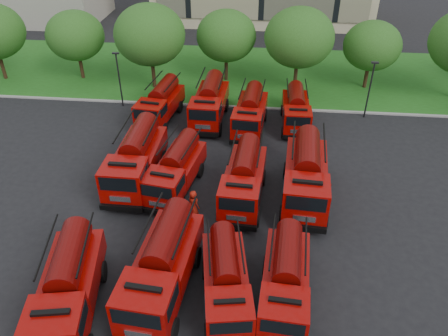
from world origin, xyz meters
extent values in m
plane|color=black|center=(0.00, 0.00, 0.00)|extent=(140.00, 140.00, 0.00)
cube|color=#1F5115|center=(0.00, 26.00, 0.06)|extent=(70.00, 16.00, 0.12)
cube|color=gray|center=(0.00, 17.90, 0.07)|extent=(70.00, 0.30, 0.14)
cylinder|color=#382314|center=(-24.00, 22.00, 1.31)|extent=(0.36, 0.36, 2.62)
cylinder|color=#382314|center=(-16.00, 23.00, 1.19)|extent=(0.36, 0.36, 2.38)
ellipsoid|color=#1F4714|center=(-16.00, 23.00, 4.56)|extent=(5.71, 5.71, 4.86)
cylinder|color=#382314|center=(-8.00, 21.50, 1.40)|extent=(0.36, 0.36, 2.80)
ellipsoid|color=#1F4714|center=(-8.00, 21.50, 5.36)|extent=(6.72, 6.72, 5.71)
cylinder|color=#382314|center=(-1.00, 24.00, 1.22)|extent=(0.36, 0.36, 2.45)
ellipsoid|color=#1F4714|center=(-1.00, 24.00, 4.69)|extent=(5.88, 5.88, 5.00)
cylinder|color=#382314|center=(6.00, 22.50, 1.36)|extent=(0.36, 0.36, 2.73)
ellipsoid|color=#1F4714|center=(6.00, 22.50, 5.23)|extent=(6.55, 6.55, 5.57)
cylinder|color=#382314|center=(13.00, 23.50, 1.14)|extent=(0.36, 0.36, 2.27)
ellipsoid|color=#1F4714|center=(13.00, 23.50, 4.36)|extent=(5.46, 5.46, 4.64)
cylinder|color=black|center=(-10.00, 17.20, 2.50)|extent=(0.14, 0.14, 5.00)
cube|color=black|center=(-10.00, 17.20, 5.05)|extent=(0.60, 0.25, 0.12)
cylinder|color=black|center=(12.00, 17.20, 2.50)|extent=(0.14, 0.14, 5.00)
cube|color=black|center=(12.00, 17.20, 5.05)|extent=(0.60, 0.25, 0.12)
cube|color=black|center=(-5.86, -5.17, 0.66)|extent=(3.59, 7.41, 0.30)
cube|color=#7D0806|center=(-5.42, -7.57, 1.80)|extent=(2.85, 2.65, 1.98)
cube|color=#7D0806|center=(-6.06, -4.07, 1.47)|extent=(3.29, 5.04, 1.32)
cylinder|color=#4E0403|center=(-6.06, -4.07, 2.55)|extent=(2.27, 4.47, 1.52)
cylinder|color=black|center=(-7.34, -3.59, 0.56)|extent=(0.55, 1.16, 1.12)
cylinder|color=black|center=(-5.04, -3.16, 0.56)|extent=(0.55, 1.16, 1.12)
cube|color=black|center=(-1.59, -3.46, 0.69)|extent=(3.07, 7.64, 0.32)
cube|color=#7D0806|center=(-1.80, -6.01, 1.89)|extent=(2.80, 2.55, 2.08)
cube|color=black|center=(-1.90, -7.20, 2.37)|extent=(2.23, 0.24, 0.91)
cube|color=#7D0806|center=(-1.49, -2.29, 1.54)|extent=(3.01, 5.10, 1.39)
cylinder|color=#4E0403|center=(-1.49, -2.29, 2.68)|extent=(1.97, 4.59, 1.60)
cylinder|color=black|center=(-3.04, -6.12, 0.59)|extent=(0.47, 1.20, 1.17)
cylinder|color=black|center=(-0.60, -6.32, 0.59)|extent=(0.47, 1.20, 1.17)
cylinder|color=black|center=(-2.65, -1.45, 0.59)|extent=(0.47, 1.20, 1.17)
cylinder|color=black|center=(-0.20, -1.65, 0.59)|extent=(0.47, 1.20, 1.17)
cube|color=black|center=(1.68, -3.86, 0.57)|extent=(3.03, 6.43, 0.26)
cube|color=#7D0806|center=(2.03, -5.95, 1.57)|extent=(2.46, 2.28, 1.72)
cube|color=black|center=(2.20, -6.92, 1.96)|extent=(1.84, 0.35, 0.75)
cube|color=#7D0806|center=(1.52, -2.90, 1.28)|extent=(2.81, 4.37, 1.15)
cylinder|color=#4E0403|center=(1.52, -2.90, 2.22)|extent=(1.93, 3.88, 1.32)
cylinder|color=black|center=(1.06, -6.29, 0.49)|extent=(0.47, 1.01, 0.97)
cylinder|color=black|center=(3.06, -5.95, 0.49)|extent=(0.47, 1.01, 0.97)
cylinder|color=black|center=(0.41, -2.46, 0.49)|extent=(0.47, 1.01, 0.97)
cylinder|color=black|center=(2.41, -2.12, 0.49)|extent=(0.47, 1.01, 0.97)
cube|color=black|center=(4.62, -3.55, 0.60)|extent=(2.53, 6.54, 0.27)
cube|color=#7D0806|center=(4.47, -5.74, 1.63)|extent=(2.37, 2.16, 1.79)
cube|color=black|center=(4.40, -6.77, 2.04)|extent=(1.92, 0.18, 0.78)
cube|color=#7D0806|center=(4.68, -2.54, 1.33)|extent=(2.52, 4.35, 1.19)
cylinder|color=#4E0403|center=(4.68, -2.54, 2.30)|extent=(1.63, 3.93, 1.37)
cylinder|color=black|center=(3.41, -5.85, 0.50)|extent=(0.39, 1.03, 1.01)
cylinder|color=black|center=(5.51, -6.00, 0.50)|extent=(0.39, 1.03, 1.01)
cylinder|color=black|center=(3.68, -1.83, 0.50)|extent=(0.39, 1.03, 1.01)
cylinder|color=black|center=(5.78, -1.98, 0.50)|extent=(0.39, 1.03, 1.01)
cube|color=black|center=(-5.48, 5.89, 0.72)|extent=(2.60, 7.76, 0.33)
cube|color=black|center=(-5.51, 1.97, 0.66)|extent=(2.76, 0.30, 0.39)
cube|color=#7D0806|center=(-5.50, 3.24, 1.96)|extent=(2.73, 2.45, 2.15)
cube|color=black|center=(-5.51, 2.00, 2.46)|extent=(2.32, 0.07, 0.94)
cube|color=#7D0806|center=(-5.47, 7.11, 1.60)|extent=(2.75, 5.10, 1.44)
cylinder|color=#4E0403|center=(-5.47, 7.11, 2.78)|extent=(1.69, 4.65, 1.66)
cylinder|color=black|center=(-6.77, 3.03, 0.61)|extent=(0.40, 1.22, 1.22)
cylinder|color=black|center=(-4.23, 3.01, 0.61)|extent=(0.40, 1.22, 1.22)
cylinder|color=black|center=(-6.73, 7.89, 0.61)|extent=(0.40, 1.22, 1.22)
cylinder|color=black|center=(-4.19, 7.87, 0.61)|extent=(0.40, 1.22, 1.22)
cube|color=black|center=(-2.59, 5.26, 0.62)|extent=(3.23, 6.92, 0.29)
cube|color=black|center=(-3.14, 1.93, 0.57)|extent=(2.38, 0.62, 0.33)
cube|color=#7D0806|center=(-2.96, 3.01, 1.69)|extent=(2.63, 2.44, 1.85)
cube|color=black|center=(-3.13, 1.96, 2.11)|extent=(1.98, 0.37, 0.81)
cube|color=#7D0806|center=(-2.43, 6.29, 1.38)|extent=(3.00, 4.69, 1.24)
cylinder|color=#4E0403|center=(-2.43, 6.29, 2.39)|extent=(2.05, 4.17, 1.43)
cylinder|color=black|center=(-4.07, 3.00, 0.52)|extent=(0.50, 1.09, 1.05)
cylinder|color=black|center=(-1.91, 2.64, 0.52)|extent=(0.50, 1.09, 1.05)
cylinder|color=black|center=(-3.40, 7.12, 0.52)|extent=(0.50, 1.09, 1.05)
cylinder|color=black|center=(-1.24, 6.77, 0.52)|extent=(0.50, 1.09, 1.05)
cube|color=black|center=(2.02, 4.59, 0.65)|extent=(2.69, 7.09, 0.30)
cube|color=black|center=(1.81, 1.07, 0.60)|extent=(2.50, 0.39, 0.35)
cube|color=#7D0806|center=(1.88, 2.21, 1.77)|extent=(2.56, 2.33, 1.94)
cube|color=black|center=(1.81, 1.10, 2.21)|extent=(2.09, 0.17, 0.85)
cube|color=#7D0806|center=(2.08, 5.69, 1.44)|extent=(2.70, 4.71, 1.29)
cylinder|color=#4E0403|center=(2.08, 5.69, 2.50)|extent=(1.73, 4.26, 1.49)
cylinder|color=black|center=(0.73, 2.08, 0.55)|extent=(0.41, 1.11, 1.09)
cylinder|color=black|center=(3.01, 1.94, 0.55)|extent=(0.41, 1.11, 1.09)
cylinder|color=black|center=(0.98, 6.45, 0.55)|extent=(0.41, 1.11, 1.09)
cylinder|color=black|center=(3.27, 6.31, 0.55)|extent=(0.41, 1.11, 1.09)
cube|color=black|center=(6.04, 5.16, 0.72)|extent=(3.04, 7.89, 0.33)
cube|color=black|center=(5.79, 1.25, 0.66)|extent=(2.78, 0.46, 0.39)
cube|color=#7D0806|center=(5.87, 2.52, 1.96)|extent=(2.86, 2.60, 2.16)
cube|color=black|center=(5.79, 1.28, 2.46)|extent=(2.32, 0.21, 0.94)
cube|color=#7D0806|center=(6.12, 6.38, 1.60)|extent=(3.03, 5.25, 1.44)
cylinder|color=#4E0403|center=(6.12, 6.38, 2.78)|extent=(1.96, 4.74, 1.66)
cylinder|color=black|center=(4.59, 2.38, 0.61)|extent=(0.47, 1.24, 1.22)
cylinder|color=black|center=(7.12, 2.21, 0.61)|extent=(0.47, 1.24, 1.22)
cylinder|color=black|center=(4.90, 7.23, 0.61)|extent=(0.47, 1.24, 1.22)
cylinder|color=black|center=(7.44, 7.07, 0.61)|extent=(0.47, 1.24, 1.22)
cube|color=black|center=(-5.83, 14.97, 0.62)|extent=(3.04, 6.88, 0.28)
cube|color=black|center=(-6.27, 11.63, 0.57)|extent=(2.39, 0.55, 0.33)
cube|color=#7D0806|center=(-6.13, 12.71, 1.69)|extent=(2.58, 2.38, 1.85)
cube|color=black|center=(-6.26, 11.66, 2.11)|extent=(1.98, 0.31, 0.81)
cube|color=#7D0806|center=(-5.69, 16.01, 1.38)|extent=(2.88, 4.64, 1.23)
cylinder|color=#4E0403|center=(-5.69, 16.01, 2.39)|extent=(1.94, 4.14, 1.42)
cylinder|color=black|center=(-7.23, 12.67, 0.52)|extent=(0.47, 1.08, 1.04)
cylinder|color=black|center=(-5.07, 12.38, 0.52)|extent=(0.47, 1.08, 1.04)
cylinder|color=black|center=(-6.69, 16.81, 0.52)|extent=(0.47, 1.08, 1.04)
cylinder|color=black|center=(-4.52, 16.53, 0.52)|extent=(0.47, 1.08, 1.04)
cube|color=black|center=(-1.60, 15.37, 0.67)|extent=(2.56, 7.27, 0.31)
cube|color=black|center=(-1.70, 11.72, 0.62)|extent=(2.58, 0.33, 0.36)
cube|color=#7D0806|center=(-1.66, 12.90, 1.83)|extent=(2.58, 2.33, 2.01)
cube|color=black|center=(-1.70, 11.75, 2.29)|extent=(2.16, 0.11, 0.87)
cube|color=#7D0806|center=(-1.57, 16.50, 1.49)|extent=(2.65, 4.80, 1.34)
cylinder|color=#4E0403|center=(-1.57, 16.50, 2.59)|extent=(1.66, 4.36, 1.54)
cylinder|color=black|center=(-2.85, 12.73, 0.57)|extent=(0.39, 1.14, 1.13)
cylinder|color=black|center=(-0.49, 12.66, 0.57)|extent=(0.39, 1.14, 1.13)
cylinder|color=black|center=(-2.73, 17.25, 0.57)|extent=(0.39, 1.14, 1.13)
cylinder|color=black|center=(-0.36, 17.19, 0.57)|extent=(0.39, 1.14, 1.13)
cube|color=black|center=(1.97, 14.05, 0.62)|extent=(2.67, 6.82, 0.29)
cube|color=black|center=(1.73, 10.67, 0.57)|extent=(2.40, 0.41, 0.33)
cube|color=#7D0806|center=(1.80, 11.77, 1.69)|extent=(2.48, 2.26, 1.86)
cube|color=black|center=(1.73, 10.70, 2.12)|extent=(2.00, 0.19, 0.81)
cube|color=#7D0806|center=(2.04, 15.10, 1.38)|extent=(2.65, 4.55, 1.24)
cylinder|color=#4E0403|center=(2.04, 15.10, 2.40)|extent=(1.71, 4.10, 1.43)
cylinder|color=black|center=(0.70, 11.66, 0.53)|extent=(0.41, 1.07, 1.05)
cylinder|color=black|center=(2.89, 11.50, 0.53)|extent=(0.41, 1.07, 1.05)
cylinder|color=black|center=(1.00, 15.85, 0.53)|extent=(0.41, 1.07, 1.05)
cylinder|color=black|center=(3.19, 15.69, 0.53)|extent=(0.41, 1.07, 1.05)
cube|color=black|center=(5.79, 15.19, 0.58)|extent=(2.09, 6.23, 0.27)
cube|color=black|center=(5.81, 12.04, 0.53)|extent=(2.22, 0.24, 0.31)
cube|color=#7D0806|center=(5.80, 13.06, 1.58)|extent=(2.19, 1.97, 1.73)
cube|color=black|center=(5.81, 12.06, 1.98)|extent=(1.87, 0.06, 0.76)
cube|color=#7D0806|center=(5.78, 16.17, 1.29)|extent=(2.20, 4.10, 1.16)
cylinder|color=#4E0403|center=(5.78, 16.17, 2.23)|extent=(1.36, 3.74, 1.33)
cylinder|color=black|center=(4.78, 12.87, 0.49)|extent=(0.32, 0.98, 0.98)
cylinder|color=black|center=(6.83, 12.89, 0.49)|extent=(0.32, 0.98, 0.98)
cylinder|color=black|center=(4.76, 16.78, 0.49)|extent=(0.32, 0.98, 0.98)
cylinder|color=black|center=(6.80, 16.80, 0.49)|extent=(0.32, 0.98, 0.98)
imported|color=#98170B|center=(3.09, -5.87, 0.00)|extent=(0.78, 0.52, 1.47)
imported|color=black|center=(4.91, -3.85, 0.00)|extent=(1.15, 0.96, 1.58)
imported|color=#98170B|center=(-1.02, 2.66, 0.00)|extent=(1.03, 0.98, 1.77)
imported|color=#98170B|center=(7.14, 5.45, 0.00)|extent=(1.52, 0.76, 1.58)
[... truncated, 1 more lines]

